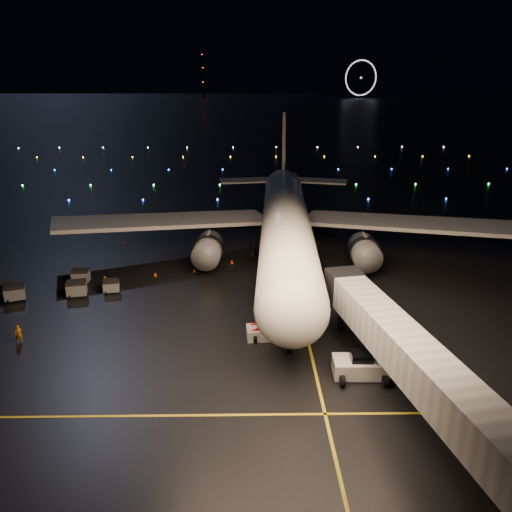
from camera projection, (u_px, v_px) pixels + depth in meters
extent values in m
plane|color=black|center=(238.00, 119.00, 329.96)|extent=(2000.00, 2000.00, 0.00)
cube|color=gold|center=(295.00, 286.00, 61.32)|extent=(0.25, 80.00, 0.02)
cube|color=gold|center=(100.00, 416.00, 37.49)|extent=(60.00, 0.25, 0.02)
cube|color=silver|center=(360.00, 364.00, 42.35)|extent=(4.66, 2.52, 2.20)
imported|color=orange|center=(19.00, 334.00, 47.87)|extent=(0.76, 0.63, 1.80)
imported|color=orange|center=(105.00, 283.00, 59.74)|extent=(0.54, 1.11, 1.83)
cone|color=#FA490B|center=(194.00, 270.00, 65.71)|extent=(0.53, 0.53, 0.51)
cone|color=#FA490B|center=(232.00, 262.00, 68.89)|extent=(0.49, 0.49, 0.51)
cone|color=#FA490B|center=(155.00, 274.00, 64.44)|extent=(0.58, 0.58, 0.52)
cone|color=#FA490B|center=(125.00, 242.00, 77.53)|extent=(0.50, 0.50, 0.46)
cylinder|color=black|center=(203.00, 75.00, 733.46)|extent=(1.80, 1.80, 64.00)
cube|color=gray|center=(77.00, 289.00, 58.15)|extent=(2.48, 1.97, 1.88)
cube|color=gray|center=(111.00, 286.00, 59.27)|extent=(2.05, 1.62, 1.56)
cube|color=gray|center=(81.00, 276.00, 62.07)|extent=(2.12, 1.54, 1.74)
cube|color=gray|center=(4.00, 290.00, 58.05)|extent=(2.10, 1.56, 1.69)
cube|color=gray|center=(15.00, 293.00, 57.03)|extent=(2.58, 2.20, 1.86)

